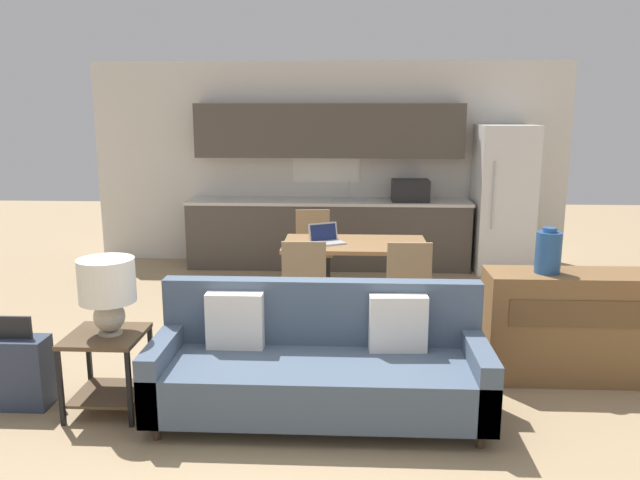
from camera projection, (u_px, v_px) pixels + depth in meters
name	position (u px, v px, depth m)	size (l,w,h in m)	color
ground_plane	(305.00, 422.00, 4.23)	(20.00, 20.00, 0.00)	#9E8460
wall_back	(329.00, 163.00, 8.47)	(6.40, 0.07, 2.70)	silver
kitchen_counter	(330.00, 204.00, 8.28)	(3.73, 0.65, 2.15)	#4C443D
refrigerator	(503.00, 199.00, 8.04)	(0.71, 0.76, 1.88)	white
dining_table	(355.00, 249.00, 6.46)	(1.48, 0.84, 0.73)	olive
couch	(320.00, 366.00, 4.30)	(2.26, 0.80, 0.90)	#3D2D1E
side_table	(107.00, 359.00, 4.33)	(0.51, 0.51, 0.56)	brown
table_lamp	(107.00, 287.00, 4.23)	(0.38, 0.38, 0.53)	#B2A893
credenza	(566.00, 326.00, 4.85)	(1.25, 0.44, 0.86)	brown
vase	(548.00, 252.00, 4.72)	(0.19, 0.19, 0.35)	#234C84
dining_chair_near_right	(407.00, 283.00, 5.71)	(0.43, 0.43, 0.92)	#997A56
dining_chair_far_left	(313.00, 246.00, 7.26)	(0.46, 0.46, 0.92)	#997A56
dining_chair_near_left	(304.00, 282.00, 5.75)	(0.44, 0.44, 0.92)	#997A56
laptop	(326.00, 238.00, 6.42)	(0.40, 0.38, 0.20)	#B7BABC
suitcase	(17.00, 372.00, 4.41)	(0.45, 0.22, 0.67)	#2D384C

